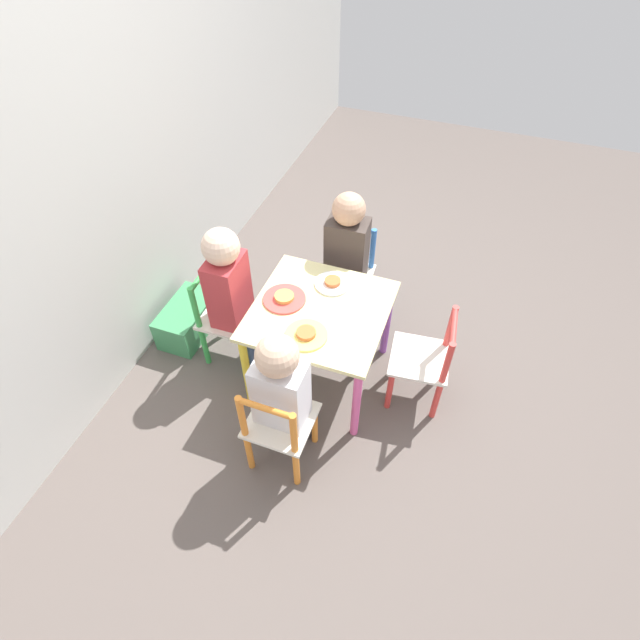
# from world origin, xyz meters

# --- Properties ---
(ground_plane) EXTENTS (6.00, 6.00, 0.00)m
(ground_plane) POSITION_xyz_m (0.00, 0.00, 0.00)
(ground_plane) COLOR #5B514C
(house_wall) EXTENTS (6.00, 0.06, 2.60)m
(house_wall) POSITION_xyz_m (0.00, 0.94, 1.30)
(house_wall) COLOR beige
(house_wall) RESTS_ON ground_plane
(kids_table) EXTENTS (0.58, 0.58, 0.47)m
(kids_table) POSITION_xyz_m (0.00, 0.00, 0.40)
(kids_table) COLOR beige
(kids_table) RESTS_ON ground_plane
(chair_orange) EXTENTS (0.26, 0.26, 0.51)m
(chair_orange) POSITION_xyz_m (-0.49, 0.00, 0.25)
(chair_orange) COLOR silver
(chair_orange) RESTS_ON ground_plane
(chair_green) EXTENTS (0.27, 0.27, 0.51)m
(chair_green) POSITION_xyz_m (-0.01, 0.49, 0.25)
(chair_green) COLOR silver
(chair_green) RESTS_ON ground_plane
(chair_blue) EXTENTS (0.27, 0.27, 0.51)m
(chair_blue) POSITION_xyz_m (0.48, 0.02, 0.25)
(chair_blue) COLOR silver
(chair_blue) RESTS_ON ground_plane
(chair_red) EXTENTS (0.29, 0.29, 0.51)m
(chair_red) POSITION_xyz_m (0.05, -0.48, 0.25)
(chair_red) COLOR silver
(chair_red) RESTS_ON ground_plane
(child_left) EXTENTS (0.22, 0.20, 0.73)m
(child_left) POSITION_xyz_m (-0.42, 0.00, 0.44)
(child_left) COLOR #38383D
(child_left) RESTS_ON ground_plane
(child_back) EXTENTS (0.20, 0.22, 0.78)m
(child_back) POSITION_xyz_m (-0.01, 0.43, 0.47)
(child_back) COLOR #4C608E
(child_back) RESTS_ON ground_plane
(child_right) EXTENTS (0.22, 0.21, 0.77)m
(child_right) POSITION_xyz_m (0.43, 0.02, 0.46)
(child_right) COLOR #38383D
(child_right) RESTS_ON ground_plane
(plate_left) EXTENTS (0.18, 0.18, 0.03)m
(plate_left) POSITION_xyz_m (-0.17, 0.00, 0.48)
(plate_left) COLOR #EADB66
(plate_left) RESTS_ON kids_table
(plate_back) EXTENTS (0.19, 0.19, 0.03)m
(plate_back) POSITION_xyz_m (0.00, 0.17, 0.48)
(plate_back) COLOR #E54C47
(plate_back) RESTS_ON kids_table
(plate_right) EXTENTS (0.16, 0.16, 0.03)m
(plate_right) POSITION_xyz_m (0.17, 0.00, 0.48)
(plate_right) COLOR white
(plate_right) RESTS_ON kids_table
(storage_bin) EXTENTS (0.36, 0.20, 0.18)m
(storage_bin) POSITION_xyz_m (0.04, 0.76, 0.09)
(storage_bin) COLOR #3D8E56
(storage_bin) RESTS_ON ground_plane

